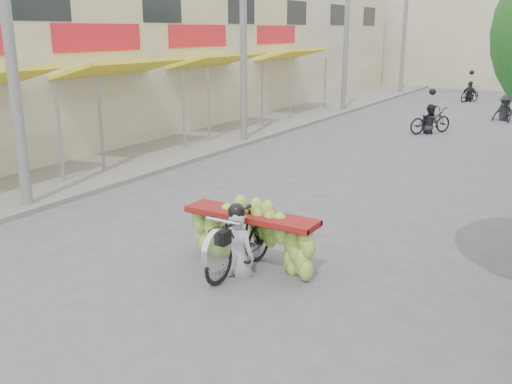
% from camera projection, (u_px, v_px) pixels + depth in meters
% --- Properties ---
extents(ground, '(120.00, 120.00, 0.00)m').
position_uv_depth(ground, '(107.00, 333.00, 7.49)').
color(ground, '#595A5F').
rests_on(ground, ground).
extents(sidewalk_left, '(4.00, 60.00, 0.12)m').
position_uv_depth(sidewalk_left, '(250.00, 125.00, 23.30)').
color(sidewalk_left, gray).
rests_on(sidewalk_left, ground).
extents(shophouse_row_left, '(9.77, 40.00, 6.00)m').
position_uv_depth(shophouse_row_left, '(137.00, 50.00, 24.11)').
color(shophouse_row_left, beige).
rests_on(shophouse_row_left, ground).
extents(utility_pole_near, '(0.60, 0.24, 8.00)m').
position_uv_depth(utility_pole_near, '(7.00, 20.00, 11.52)').
color(utility_pole_near, slate).
rests_on(utility_pole_near, ground).
extents(utility_pole_mid, '(0.60, 0.24, 8.00)m').
position_uv_depth(utility_pole_mid, '(243.00, 23.00, 18.94)').
color(utility_pole_mid, slate).
rests_on(utility_pole_mid, ground).
extents(utility_pole_far, '(0.60, 0.24, 8.00)m').
position_uv_depth(utility_pole_far, '(347.00, 25.00, 26.37)').
color(utility_pole_far, slate).
rests_on(utility_pole_far, ground).
extents(utility_pole_back, '(0.60, 0.24, 8.00)m').
position_uv_depth(utility_pole_back, '(405.00, 26.00, 33.79)').
color(utility_pole_back, slate).
rests_on(utility_pole_back, ground).
extents(banana_motorbike, '(2.33, 1.93, 2.01)m').
position_uv_depth(banana_motorbike, '(244.00, 231.00, 9.25)').
color(banana_motorbike, black).
rests_on(banana_motorbike, ground).
extents(bg_motorbike_a, '(1.53, 1.84, 1.95)m').
position_uv_depth(bg_motorbike_a, '(431.00, 114.00, 21.60)').
color(bg_motorbike_a, black).
rests_on(bg_motorbike_a, ground).
extents(bg_motorbike_b, '(1.19, 1.81, 1.95)m').
position_uv_depth(bg_motorbike_b, '(506.00, 102.00, 24.55)').
color(bg_motorbike_b, black).
rests_on(bg_motorbike_b, ground).
extents(bg_motorbike_c, '(1.10, 1.61, 1.95)m').
position_uv_depth(bg_motorbike_c, '(470.00, 87.00, 31.05)').
color(bg_motorbike_c, black).
rests_on(bg_motorbike_c, ground).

